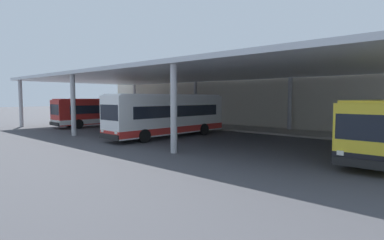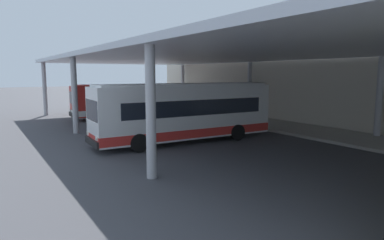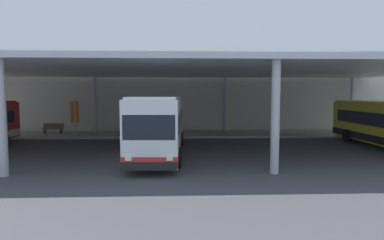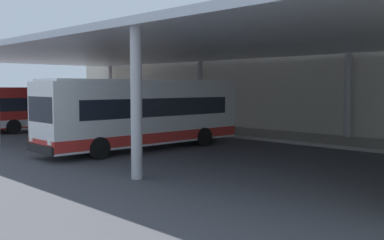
{
  "view_description": "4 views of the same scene",
  "coord_description": "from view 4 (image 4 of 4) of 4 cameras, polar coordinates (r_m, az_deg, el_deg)",
  "views": [
    {
      "loc": [
        18.91,
        -15.07,
        3.29
      ],
      "look_at": [
        2.08,
        3.66,
        1.43
      ],
      "focal_mm": 28.35,
      "sensor_mm": 36.0,
      "label": 1
    },
    {
      "loc": [
        18.31,
        -8.2,
        4.15
      ],
      "look_at": [
        1.47,
        2.34,
        1.46
      ],
      "focal_mm": 32.05,
      "sensor_mm": 36.0,
      "label": 2
    },
    {
      "loc": [
        1.7,
        -17.2,
        3.71
      ],
      "look_at": [
        2.58,
        3.7,
        2.01
      ],
      "focal_mm": 30.29,
      "sensor_mm": 36.0,
      "label": 3
    },
    {
      "loc": [
        18.36,
        -12.0,
        3.22
      ],
      "look_at": [
        3.41,
        3.0,
        1.63
      ],
      "focal_mm": 41.48,
      "sensor_mm": 36.0,
      "label": 4
    }
  ],
  "objects": [
    {
      "name": "banner_sign",
      "position": [
        34.36,
        -3.19,
        2.23
      ],
      "size": [
        0.7,
        0.12,
        3.2
      ],
      "color": "#B2B2B7",
      "rests_on": "platform_kerb"
    },
    {
      "name": "bus_nearest_bay",
      "position": [
        34.81,
        -17.72,
        1.53
      ],
      "size": [
        3.14,
        10.66,
        3.17
      ],
      "color": "red",
      "rests_on": "ground"
    },
    {
      "name": "bench_waiting",
      "position": [
        36.68,
        -4.48,
        0.29
      ],
      "size": [
        1.8,
        0.45,
        0.92
      ],
      "color": "brown",
      "rests_on": "platform_kerb"
    },
    {
      "name": "station_building_facade",
      "position": [
        32.66,
        10.73,
        5.52
      ],
      "size": [
        48.0,
        1.6,
        7.91
      ],
      "primitive_type": "cube",
      "color": "beige",
      "rests_on": "ground"
    },
    {
      "name": "bus_second_bay",
      "position": [
        22.93,
        -6.1,
        0.83
      ],
      "size": [
        2.94,
        11.4,
        3.57
      ],
      "color": "white",
      "rests_on": "ground"
    },
    {
      "name": "ground_plane",
      "position": [
        22.17,
        -11.83,
        -4.14
      ],
      "size": [
        200.0,
        200.0,
        0.0
      ],
      "primitive_type": "plane",
      "color": "#47474C"
    },
    {
      "name": "platform_kerb",
      "position": [
        30.19,
        7.16,
        -1.68
      ],
      "size": [
        42.0,
        4.5,
        0.18
      ],
      "primitive_type": "cube",
      "color": "#A39E93",
      "rests_on": "ground"
    },
    {
      "name": "canopy_shelter",
      "position": [
        25.45,
        -1.49,
        9.02
      ],
      "size": [
        40.0,
        17.0,
        5.55
      ],
      "color": "silver",
      "rests_on": "ground"
    },
    {
      "name": "trash_bin",
      "position": [
        39.55,
        -8.11,
        0.58
      ],
      "size": [
        0.52,
        0.52,
        0.98
      ],
      "color": "#236638",
      "rests_on": "platform_kerb"
    }
  ]
}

